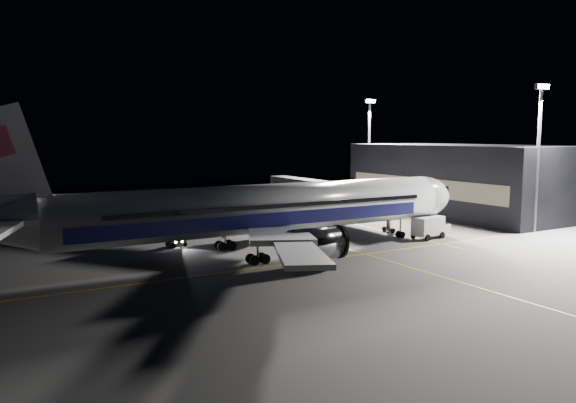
{
  "coord_description": "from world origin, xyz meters",
  "views": [
    {
      "loc": [
        -29.33,
        -56.71,
        13.64
      ],
      "look_at": [
        2.8,
        -0.64,
        6.0
      ],
      "focal_mm": 35.0,
      "sensor_mm": 36.0,
      "label": 1
    }
  ],
  "objects_px": {
    "airliner": "(256,210)",
    "safety_cone_c": "(179,242)",
    "floodlight_mast_south": "(539,144)",
    "baggage_tug": "(176,241)",
    "jet_bridge": "(333,192)",
    "safety_cone_b": "(243,231)",
    "safety_cone_a": "(224,235)",
    "floodlight_mast_north": "(369,142)",
    "service_truck": "(431,226)"
  },
  "relations": [
    {
      "from": "airliner",
      "to": "safety_cone_c",
      "type": "distance_m",
      "value": 12.51
    },
    {
      "from": "floodlight_mast_south",
      "to": "baggage_tug",
      "type": "height_order",
      "value": "floodlight_mast_south"
    },
    {
      "from": "jet_bridge",
      "to": "safety_cone_b",
      "type": "xyz_separation_m",
      "value": [
        -18.17,
        -4.06,
        -4.32
      ]
    },
    {
      "from": "jet_bridge",
      "to": "safety_cone_a",
      "type": "bearing_deg",
      "value": -163.74
    },
    {
      "from": "airliner",
      "to": "floodlight_mast_north",
      "type": "height_order",
      "value": "floodlight_mast_north"
    },
    {
      "from": "floodlight_mast_north",
      "to": "service_truck",
      "type": "height_order",
      "value": "floodlight_mast_north"
    },
    {
      "from": "airliner",
      "to": "safety_cone_c",
      "type": "xyz_separation_m",
      "value": [
        -5.77,
        9.99,
        -4.85
      ]
    },
    {
      "from": "service_truck",
      "to": "baggage_tug",
      "type": "bearing_deg",
      "value": 151.38
    },
    {
      "from": "baggage_tug",
      "to": "service_truck",
      "type": "bearing_deg",
      "value": -30.85
    },
    {
      "from": "floodlight_mast_south",
      "to": "service_truck",
      "type": "bearing_deg",
      "value": 166.43
    },
    {
      "from": "jet_bridge",
      "to": "safety_cone_a",
      "type": "height_order",
      "value": "jet_bridge"
    },
    {
      "from": "safety_cone_a",
      "to": "safety_cone_c",
      "type": "xyz_separation_m",
      "value": [
        -6.79,
        -1.64,
        -0.03
      ]
    },
    {
      "from": "airliner",
      "to": "baggage_tug",
      "type": "bearing_deg",
      "value": 124.55
    },
    {
      "from": "airliner",
      "to": "baggage_tug",
      "type": "height_order",
      "value": "airliner"
    },
    {
      "from": "baggage_tug",
      "to": "floodlight_mast_south",
      "type": "bearing_deg",
      "value": -28.72
    },
    {
      "from": "safety_cone_b",
      "to": "jet_bridge",
      "type": "bearing_deg",
      "value": 12.58
    },
    {
      "from": "safety_cone_a",
      "to": "safety_cone_c",
      "type": "distance_m",
      "value": 6.98
    },
    {
      "from": "service_truck",
      "to": "safety_cone_c",
      "type": "bearing_deg",
      "value": 149.84
    },
    {
      "from": "safety_cone_b",
      "to": "safety_cone_c",
      "type": "relative_size",
      "value": 0.83
    },
    {
      "from": "jet_bridge",
      "to": "safety_cone_c",
      "type": "xyz_separation_m",
      "value": [
        -28.85,
        -8.07,
        -4.27
      ]
    },
    {
      "from": "baggage_tug",
      "to": "safety_cone_a",
      "type": "bearing_deg",
      "value": 6.85
    },
    {
      "from": "service_truck",
      "to": "baggage_tug",
      "type": "xyz_separation_m",
      "value": [
        -31.32,
        11.38,
        -0.85
      ]
    },
    {
      "from": "floodlight_mast_north",
      "to": "safety_cone_a",
      "type": "relative_size",
      "value": 30.12
    },
    {
      "from": "service_truck",
      "to": "safety_cone_a",
      "type": "xyz_separation_m",
      "value": [
        -23.93,
        13.74,
        -1.22
      ]
    },
    {
      "from": "service_truck",
      "to": "baggage_tug",
      "type": "relative_size",
      "value": 2.5
    },
    {
      "from": "floodlight_mast_south",
      "to": "airliner",
      "type": "bearing_deg",
      "value": 171.67
    },
    {
      "from": "airliner",
      "to": "jet_bridge",
      "type": "relative_size",
      "value": 1.79
    },
    {
      "from": "airliner",
      "to": "jet_bridge",
      "type": "xyz_separation_m",
      "value": [
        23.08,
        18.06,
        -0.58
      ]
    },
    {
      "from": "safety_cone_a",
      "to": "baggage_tug",
      "type": "bearing_deg",
      "value": -162.27
    },
    {
      "from": "floodlight_mast_north",
      "to": "safety_cone_a",
      "type": "bearing_deg",
      "value": -153.06
    },
    {
      "from": "airliner",
      "to": "safety_cone_a",
      "type": "distance_m",
      "value": 12.62
    },
    {
      "from": "service_truck",
      "to": "floodlight_mast_north",
      "type": "bearing_deg",
      "value": 56.03
    },
    {
      "from": "safety_cone_a",
      "to": "safety_cone_b",
      "type": "distance_m",
      "value": 4.56
    },
    {
      "from": "service_truck",
      "to": "safety_cone_b",
      "type": "xyz_separation_m",
      "value": [
        -20.04,
        16.12,
        -1.31
      ]
    },
    {
      "from": "jet_bridge",
      "to": "service_truck",
      "type": "xyz_separation_m",
      "value": [
        1.86,
        -20.17,
        -3.01
      ]
    },
    {
      "from": "floodlight_mast_north",
      "to": "baggage_tug",
      "type": "relative_size",
      "value": 8.62
    },
    {
      "from": "jet_bridge",
      "to": "floodlight_mast_north",
      "type": "height_order",
      "value": "floodlight_mast_north"
    },
    {
      "from": "jet_bridge",
      "to": "floodlight_mast_north",
      "type": "bearing_deg",
      "value": 37.74
    },
    {
      "from": "airliner",
      "to": "floodlight_mast_south",
      "type": "relative_size",
      "value": 2.97
    },
    {
      "from": "floodlight_mast_north",
      "to": "airliner",
      "type": "bearing_deg",
      "value": -142.09
    },
    {
      "from": "service_truck",
      "to": "baggage_tug",
      "type": "height_order",
      "value": "service_truck"
    },
    {
      "from": "floodlight_mast_south",
      "to": "baggage_tug",
      "type": "xyz_separation_m",
      "value": [
        -47.45,
        15.27,
        -11.66
      ]
    },
    {
      "from": "safety_cone_c",
      "to": "baggage_tug",
      "type": "bearing_deg",
      "value": -129.8
    },
    {
      "from": "service_truck",
      "to": "baggage_tug",
      "type": "distance_m",
      "value": 33.33
    },
    {
      "from": "floodlight_mast_north",
      "to": "safety_cone_c",
      "type": "xyz_separation_m",
      "value": [
        -46.85,
        -22.0,
        -12.06
      ]
    },
    {
      "from": "floodlight_mast_north",
      "to": "jet_bridge",
      "type": "bearing_deg",
      "value": -142.26
    },
    {
      "from": "service_truck",
      "to": "safety_cone_a",
      "type": "relative_size",
      "value": 8.74
    },
    {
      "from": "safety_cone_a",
      "to": "jet_bridge",
      "type": "bearing_deg",
      "value": 16.26
    },
    {
      "from": "jet_bridge",
      "to": "airliner",
      "type": "bearing_deg",
      "value": -141.96
    },
    {
      "from": "jet_bridge",
      "to": "service_truck",
      "type": "distance_m",
      "value": 20.48
    }
  ]
}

